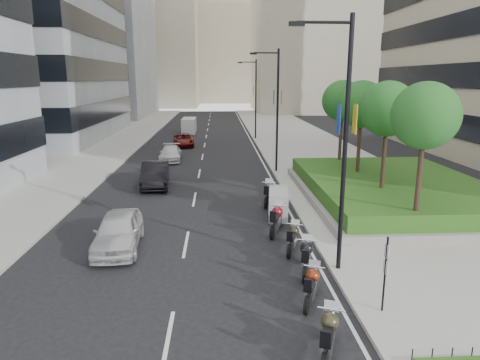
{
  "coord_description": "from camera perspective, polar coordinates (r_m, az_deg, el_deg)",
  "views": [
    {
      "loc": [
        -0.07,
        -13.35,
        6.95
      ],
      "look_at": [
        1.01,
        7.37,
        2.0
      ],
      "focal_mm": 32.0,
      "sensor_mm": 36.0,
      "label": 1
    }
  ],
  "objects": [
    {
      "name": "tree_2",
      "position": [
        26.8,
        15.91,
        9.65
      ],
      "size": [
        2.8,
        2.8,
        6.3
      ],
      "color": "#332319",
      "rests_on": "planter"
    },
    {
      "name": "motorcycle_6",
      "position": [
        24.16,
        3.74,
        -1.81
      ],
      "size": [
        0.83,
        2.29,
        1.15
      ],
      "rotation": [
        0.0,
        0.0,
        1.35
      ],
      "color": "black",
      "rests_on": "ground"
    },
    {
      "name": "sidewalk_right",
      "position": [
        44.82,
        8.77,
        4.44
      ],
      "size": [
        10.0,
        100.0,
        0.15
      ],
      "primitive_type": "cube",
      "color": "#9E9B93",
      "rests_on": "ground"
    },
    {
      "name": "tree_3",
      "position": [
        30.61,
        13.5,
        10.2
      ],
      "size": [
        2.8,
        2.8,
        6.3
      ],
      "color": "#332319",
      "rests_on": "planter"
    },
    {
      "name": "building_cream_centre",
      "position": [
        133.91,
        -2.19,
        18.58
      ],
      "size": [
        30.0,
        24.0,
        38.0
      ],
      "primitive_type": "cube",
      "color": "#B7AD93",
      "rests_on": "ground"
    },
    {
      "name": "car_d",
      "position": [
        45.39,
        -7.54,
        5.32
      ],
      "size": [
        2.49,
        4.77,
        1.28
      ],
      "primitive_type": "imported",
      "rotation": [
        0.0,
        0.0,
        0.08
      ],
      "color": "#5C0C0B",
      "rests_on": "ground"
    },
    {
      "name": "motorcycle_4",
      "position": [
        19.76,
        4.85,
        -5.29
      ],
      "size": [
        1.0,
        2.29,
        1.18
      ],
      "rotation": [
        0.0,
        0.0,
        1.25
      ],
      "color": "black",
      "rests_on": "ground"
    },
    {
      "name": "motorcycle_3",
      "position": [
        17.86,
        7.04,
        -7.72
      ],
      "size": [
        0.9,
        1.95,
        1.01
      ],
      "rotation": [
        0.0,
        0.0,
        1.22
      ],
      "color": "black",
      "rests_on": "ground"
    },
    {
      "name": "hedge",
      "position": [
        26.13,
        19.79,
        -0.67
      ],
      "size": [
        9.4,
        13.4,
        0.8
      ],
      "primitive_type": "cube",
      "color": "#234915",
      "rests_on": "planter"
    },
    {
      "name": "car_c",
      "position": [
        37.42,
        -9.25,
        3.53
      ],
      "size": [
        2.0,
        4.48,
        1.28
      ],
      "primitive_type": "imported",
      "rotation": [
        0.0,
        0.0,
        0.05
      ],
      "color": "silver",
      "rests_on": "ground"
    },
    {
      "name": "delivery_van",
      "position": [
        56.42,
        -6.81,
        7.15
      ],
      "size": [
        1.73,
        4.49,
        1.88
      ],
      "rotation": [
        0.0,
        0.0,
        -0.01
      ],
      "color": "silver",
      "rests_on": "ground"
    },
    {
      "name": "motorcycle_1",
      "position": [
        14.13,
        9.49,
        -13.75
      ],
      "size": [
        0.94,
        1.94,
        1.02
      ],
      "rotation": [
        0.0,
        0.0,
        1.19
      ],
      "color": "black",
      "rests_on": "ground"
    },
    {
      "name": "motorcycle_2",
      "position": [
        16.0,
        8.8,
        -10.2
      ],
      "size": [
        0.84,
        2.16,
        1.1
      ],
      "rotation": [
        0.0,
        0.0,
        1.31
      ],
      "color": "black",
      "rests_on": "ground"
    },
    {
      "name": "lamp_post_0",
      "position": [
        15.07,
        13.35,
        5.87
      ],
      "size": [
        2.34,
        0.45,
        9.0
      ],
      "color": "black",
      "rests_on": "ground"
    },
    {
      "name": "lane_centre",
      "position": [
        43.93,
        -4.81,
        4.28
      ],
      "size": [
        0.12,
        100.0,
        0.01
      ],
      "primitive_type": "cube",
      "color": "silver",
      "rests_on": "ground"
    },
    {
      "name": "building_cream_left",
      "position": [
        115.2,
        -12.54,
        18.13
      ],
      "size": [
        26.0,
        24.0,
        34.0
      ],
      "primitive_type": "cube",
      "color": "#B7AD93",
      "rests_on": "ground"
    },
    {
      "name": "building_grey_far",
      "position": [
        87.09,
        -19.91,
        17.97
      ],
      "size": [
        22.0,
        26.0,
        30.0
      ],
      "primitive_type": "cube",
      "color": "gray",
      "rests_on": "ground"
    },
    {
      "name": "motorcycle_0",
      "position": [
        11.77,
        11.69,
        -19.69
      ],
      "size": [
        0.98,
        2.06,
        1.08
      ],
      "rotation": [
        0.0,
        0.0,
        1.21
      ],
      "color": "black",
      "rests_on": "ground"
    },
    {
      "name": "planter",
      "position": [
        26.27,
        19.68,
        -1.94
      ],
      "size": [
        10.0,
        14.0,
        0.4
      ],
      "primitive_type": "cube",
      "color": "gray",
      "rests_on": "sidewalk_right"
    },
    {
      "name": "tree_1",
      "position": [
        23.05,
        19.09,
        8.9
      ],
      "size": [
        2.8,
        2.8,
        6.3
      ],
      "color": "#332319",
      "rests_on": "planter"
    },
    {
      "name": "lamp_post_1",
      "position": [
        31.69,
        4.74,
        9.96
      ],
      "size": [
        2.34,
        0.45,
        9.0
      ],
      "color": "black",
      "rests_on": "ground"
    },
    {
      "name": "lane_edge",
      "position": [
        44.06,
        1.98,
        4.35
      ],
      "size": [
        0.12,
        100.0,
        0.01
      ],
      "primitive_type": "cube",
      "color": "silver",
      "rests_on": "ground"
    },
    {
      "name": "sidewalk_left",
      "position": [
        45.49,
        -18.19,
        4.06
      ],
      "size": [
        8.0,
        100.0,
        0.15
      ],
      "primitive_type": "cube",
      "color": "#9E9B93",
      "rests_on": "ground"
    },
    {
      "name": "parking_sign",
      "position": [
        13.52,
        18.8,
        -11.34
      ],
      "size": [
        0.06,
        0.32,
        2.5
      ],
      "color": "black",
      "rests_on": "ground"
    },
    {
      "name": "building_cream_right",
      "position": [
        96.56,
        10.91,
        19.77
      ],
      "size": [
        28.0,
        24.0,
        36.0
      ],
      "primitive_type": "cube",
      "color": "#B7AD93",
      "rests_on": "ground"
    },
    {
      "name": "car_b",
      "position": [
        28.62,
        -11.23,
        0.75
      ],
      "size": [
        2.08,
        4.97,
        1.6
      ],
      "primitive_type": "imported",
      "rotation": [
        0.0,
        0.0,
        0.08
      ],
      "color": "black",
      "rests_on": "ground"
    },
    {
      "name": "lamp_post_2",
      "position": [
        49.56,
        1.94,
        11.24
      ],
      "size": [
        2.34,
        0.45,
        9.0
      ],
      "color": "black",
      "rests_on": "ground"
    },
    {
      "name": "motorcycle_5",
      "position": [
        21.94,
        5.14,
        -3.17
      ],
      "size": [
        1.25,
        2.47,
        1.42
      ],
      "rotation": [
        0.0,
        0.0,
        1.44
      ],
      "color": "black",
      "rests_on": "ground"
    },
    {
      "name": "tree_0",
      "position": [
        19.41,
        23.46,
        7.81
      ],
      "size": [
        2.8,
        2.8,
        6.3
      ],
      "color": "#332319",
      "rests_on": "planter"
    },
    {
      "name": "ground",
      "position": [
        15.05,
        -2.45,
        -14.1
      ],
      "size": [
        160.0,
        160.0,
        0.0
      ],
      "primitive_type": "plane",
      "color": "black",
      "rests_on": "ground"
    },
    {
      "name": "car_a",
      "position": [
        18.61,
        -15.92,
        -6.56
      ],
      "size": [
        2.08,
        4.56,
        1.52
      ],
      "primitive_type": "imported",
      "rotation": [
        0.0,
        0.0,
        0.07
      ],
      "color": "silver",
      "rests_on": "ground"
    }
  ]
}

